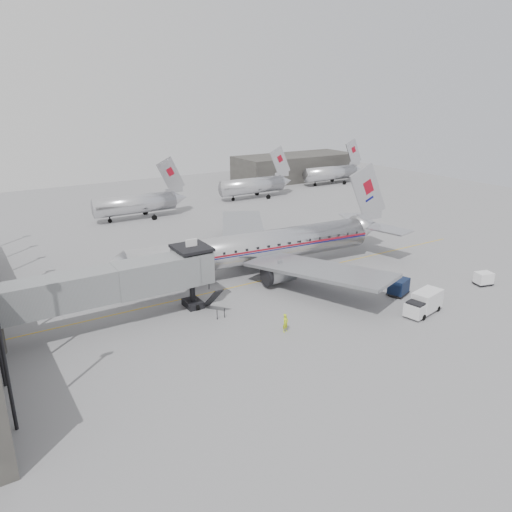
# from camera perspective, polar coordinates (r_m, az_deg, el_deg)

# --- Properties ---
(ground) EXTENTS (160.00, 160.00, 0.00)m
(ground) POSITION_cam_1_polar(r_m,az_deg,el_deg) (53.38, 3.57, -4.96)
(ground) COLOR slate
(ground) RESTS_ON ground
(hangar) EXTENTS (30.00, 12.00, 6.00)m
(hangar) POSITION_cam_1_polar(r_m,az_deg,el_deg) (125.30, 4.46, 10.11)
(hangar) COLOR #33312E
(hangar) RESTS_ON ground
(apron_line) EXTENTS (60.00, 0.15, 0.01)m
(apron_line) POSITION_cam_1_polar(r_m,az_deg,el_deg) (59.52, 2.57, -2.39)
(apron_line) COLOR gold
(apron_line) RESTS_ON ground
(jet_bridge) EXTENTS (21.00, 6.20, 7.10)m
(jet_bridge) POSITION_cam_1_polar(r_m,az_deg,el_deg) (48.10, -15.40, -2.95)
(jet_bridge) COLOR slate
(jet_bridge) RESTS_ON ground
(distant_aircraft_near) EXTENTS (16.39, 3.20, 10.26)m
(distant_aircraft_near) POSITION_cam_1_polar(r_m,az_deg,el_deg) (87.95, -13.55, 5.87)
(distant_aircraft_near) COLOR silver
(distant_aircraft_near) RESTS_ON ground
(distant_aircraft_mid) EXTENTS (16.39, 3.20, 10.26)m
(distant_aircraft_mid) POSITION_cam_1_polar(r_m,az_deg,el_deg) (102.38, -0.33, 8.12)
(distant_aircraft_mid) COLOR silver
(distant_aircraft_mid) RESTS_ON ground
(distant_aircraft_far) EXTENTS (16.39, 3.20, 10.26)m
(distant_aircraft_far) POSITION_cam_1_polar(r_m,az_deg,el_deg) (119.58, 8.59, 9.43)
(distant_aircraft_far) COLOR silver
(distant_aircraft_far) RESTS_ON ground
(airliner) EXTENTS (38.71, 35.76, 12.24)m
(airliner) POSITION_cam_1_polar(r_m,az_deg,el_deg) (60.40, 0.41, 1.03)
(airliner) COLOR silver
(airliner) RESTS_ON ground
(service_van) EXTENTS (4.94, 2.71, 2.20)m
(service_van) POSITION_cam_1_polar(r_m,az_deg,el_deg) (52.35, 18.63, -5.07)
(service_van) COLOR silver
(service_van) RESTS_ON ground
(baggage_cart_navy) EXTENTS (2.78, 2.44, 1.83)m
(baggage_cart_navy) POSITION_cam_1_polar(r_m,az_deg,el_deg) (56.21, 15.99, -3.37)
(baggage_cart_navy) COLOR #0C1833
(baggage_cart_navy) RESTS_ON ground
(baggage_cart_white) EXTENTS (2.20, 1.89, 1.49)m
(baggage_cart_white) POSITION_cam_1_polar(r_m,az_deg,el_deg) (62.48, 24.58, -2.33)
(baggage_cart_white) COLOR white
(baggage_cart_white) RESTS_ON ground
(ramp_worker) EXTENTS (0.74, 0.60, 1.77)m
(ramp_worker) POSITION_cam_1_polar(r_m,az_deg,el_deg) (46.21, 3.38, -7.64)
(ramp_worker) COLOR #BDDA19
(ramp_worker) RESTS_ON ground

